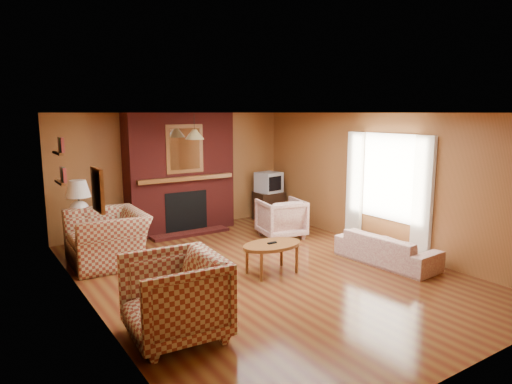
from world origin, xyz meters
TOP-DOWN VIEW (x-y plane):
  - floor at (0.00, 0.00)m, footprint 6.50×6.50m
  - ceiling at (0.00, 0.00)m, footprint 6.50×6.50m
  - wall_back at (0.00, 3.25)m, footprint 6.50×0.00m
  - wall_front at (0.00, -3.25)m, footprint 6.50×0.00m
  - wall_left at (-2.50, 0.00)m, footprint 0.00×6.50m
  - wall_right at (2.50, 0.00)m, footprint 0.00×6.50m
  - fireplace at (0.00, 2.98)m, footprint 2.20×0.82m
  - window_right at (2.45, -0.20)m, footprint 0.10×1.85m
  - bookshelf at (-2.44, 1.90)m, footprint 0.09×0.55m
  - botanical_print at (-2.47, -0.30)m, footprint 0.05×0.40m
  - pendant_light at (0.00, 2.30)m, footprint 0.36×0.36m
  - plaid_loveseat at (-1.85, 1.76)m, footprint 1.16×1.32m
  - plaid_armchair at (-1.95, -1.15)m, footprint 1.08×1.05m
  - floral_sofa at (1.90, -0.73)m, footprint 0.78×1.71m
  - floral_armchair at (1.42, 1.48)m, footprint 0.95×0.97m
  - coffee_table at (0.08, -0.10)m, footprint 0.96×0.60m
  - side_table at (-2.10, 2.45)m, footprint 0.48×0.48m
  - table_lamp at (-2.10, 2.45)m, footprint 0.41×0.41m
  - tv_stand at (2.05, 2.80)m, footprint 0.63×0.58m
  - crt_tv at (2.05, 2.79)m, footprint 0.56×0.56m

SIDE VIEW (x-z plane):
  - floor at x=0.00m, z-range 0.00..0.00m
  - floral_sofa at x=1.90m, z-range 0.00..0.49m
  - side_table at x=-2.10m, z-range 0.00..0.62m
  - tv_stand at x=2.05m, z-range 0.00..0.64m
  - floral_armchair at x=1.42m, z-range 0.00..0.75m
  - coffee_table at x=0.08m, z-range 0.17..0.65m
  - plaid_loveseat at x=-1.85m, z-range 0.00..0.84m
  - plaid_armchair at x=-1.95m, z-range 0.00..0.92m
  - crt_tv at x=2.05m, z-range 0.64..1.08m
  - table_lamp at x=-2.10m, z-range 0.66..1.33m
  - window_right at x=2.45m, z-range 0.13..2.13m
  - fireplace at x=0.00m, z-range -0.02..2.38m
  - wall_back at x=0.00m, z-range -2.05..4.45m
  - wall_front at x=0.00m, z-range -2.05..4.45m
  - wall_left at x=-2.50m, z-range -2.05..4.45m
  - wall_right at x=2.50m, z-range -2.05..4.45m
  - botanical_print at x=-2.47m, z-range 1.30..1.80m
  - bookshelf at x=-2.44m, z-range 1.31..2.02m
  - pendant_light at x=0.00m, z-range 1.76..2.24m
  - ceiling at x=0.00m, z-range 2.40..2.40m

